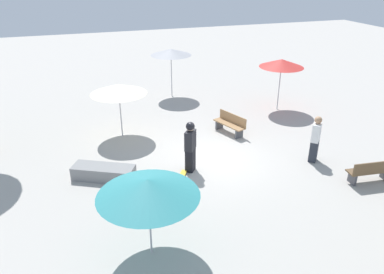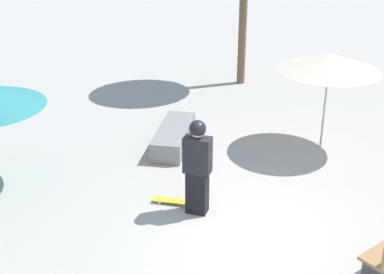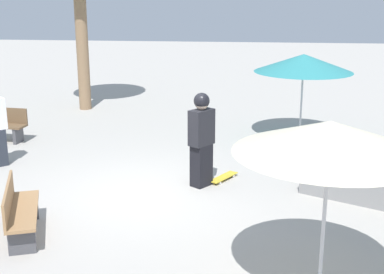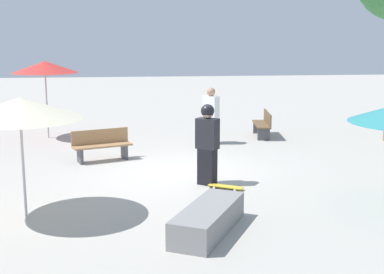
% 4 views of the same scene
% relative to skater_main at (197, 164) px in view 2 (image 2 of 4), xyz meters
% --- Properties ---
extents(ground_plane, '(60.00, 60.00, 0.00)m').
position_rel_skater_main_xyz_m(ground_plane, '(0.55, -0.99, -1.01)').
color(ground_plane, '#ADA8A0').
extents(skater_main, '(0.56, 0.52, 1.87)m').
position_rel_skater_main_xyz_m(skater_main, '(0.00, 0.00, 0.00)').
color(skater_main, black).
rests_on(skater_main, ground_plane).
extents(skateboard, '(0.79, 0.58, 0.07)m').
position_rel_skater_main_xyz_m(skateboard, '(-0.36, 0.42, -0.95)').
color(skateboard, gold).
rests_on(skateboard, ground_plane).
extents(concrete_ledge, '(1.60, 2.20, 0.47)m').
position_rel_skater_main_xyz_m(concrete_ledge, '(0.40, 3.00, -0.77)').
color(concrete_ledge, gray).
rests_on(concrete_ledge, ground_plane).
extents(shade_umbrella_cream, '(2.34, 2.34, 2.29)m').
position_rel_skater_main_xyz_m(shade_umbrella_cream, '(3.74, 1.85, 1.08)').
color(shade_umbrella_cream, '#B7B7BC').
rests_on(shade_umbrella_cream, ground_plane).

